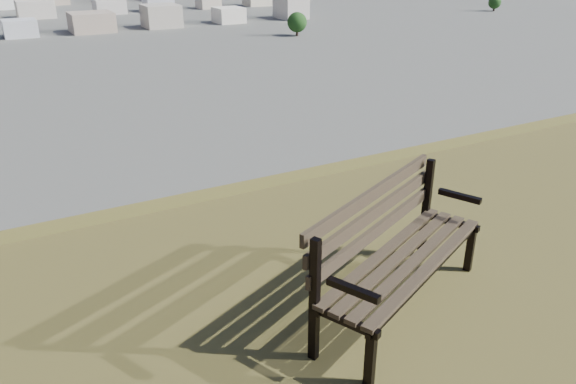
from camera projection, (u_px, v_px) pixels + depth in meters
park_bench at (394, 245)px, 4.57m from camera, size 2.04×1.39×1.03m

